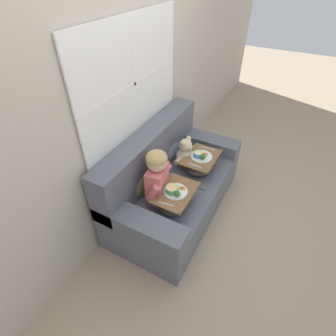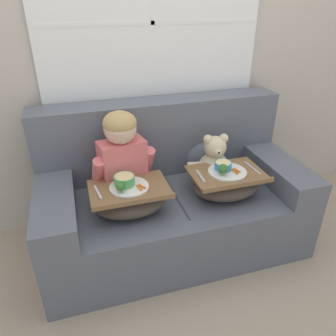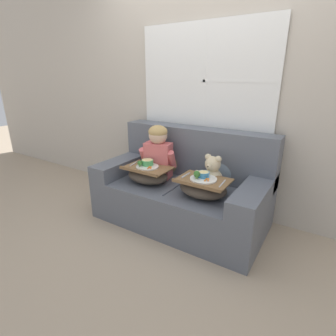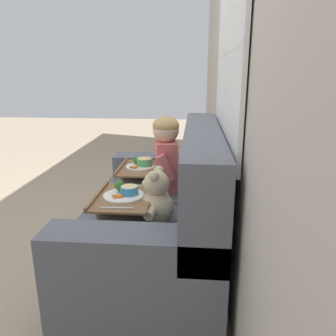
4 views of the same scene
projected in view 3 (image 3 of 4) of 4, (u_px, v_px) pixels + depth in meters
ground_plane at (180, 220)px, 2.68m from camera, size 14.00×14.00×0.00m
wall_back_with_window at (206, 86)px, 2.63m from camera, size 8.00×0.08×2.60m
couch at (184, 189)px, 2.63m from camera, size 1.63×0.84×0.90m
throw_pillow_behind_child at (168, 157)px, 2.83m from camera, size 0.35×0.17×0.37m
throw_pillow_behind_teddy at (220, 166)px, 2.53m from camera, size 0.34×0.16×0.35m
child_figure at (158, 149)px, 2.64m from camera, size 0.40×0.22×0.54m
teddy_bear at (212, 175)px, 2.39m from camera, size 0.36×0.25×0.33m
lap_tray_child at (147, 174)px, 2.57m from camera, size 0.44×0.31×0.23m
lap_tray_teddy at (203, 187)px, 2.26m from camera, size 0.44×0.32×0.24m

